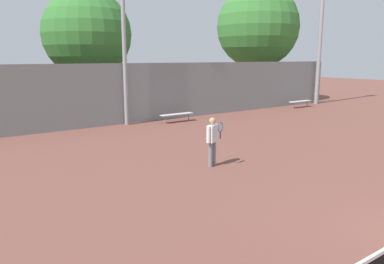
{
  "coord_description": "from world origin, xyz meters",
  "views": [
    {
      "loc": [
        -7.36,
        -2.05,
        3.37
      ],
      "look_at": [
        -0.08,
        8.03,
        0.89
      ],
      "focal_mm": 35.0,
      "sensor_mm": 36.0,
      "label": 1
    }
  ],
  "objects_px": {
    "bench_courtside_near": "(177,115)",
    "tree_green_tall": "(258,27)",
    "tennis_player": "(213,139)",
    "light_pole_far_right": "(322,13)",
    "tree_green_broad": "(87,34)",
    "bench_courtside_far": "(300,102)"
  },
  "relations": [
    {
      "from": "bench_courtside_near",
      "to": "bench_courtside_far",
      "type": "xyz_separation_m",
      "value": [
        10.15,
        0.0,
        0.0
      ]
    },
    {
      "from": "light_pole_far_right",
      "to": "tree_green_tall",
      "type": "height_order",
      "value": "light_pole_far_right"
    },
    {
      "from": "tennis_player",
      "to": "tree_green_broad",
      "type": "xyz_separation_m",
      "value": [
        0.76,
        12.3,
        3.78
      ]
    },
    {
      "from": "bench_courtside_near",
      "to": "bench_courtside_far",
      "type": "bearing_deg",
      "value": 0.0
    },
    {
      "from": "bench_courtside_near",
      "to": "bench_courtside_far",
      "type": "distance_m",
      "value": 10.15
    },
    {
      "from": "tennis_player",
      "to": "light_pole_far_right",
      "type": "xyz_separation_m",
      "value": [
        16.56,
        8.23,
        5.6
      ]
    },
    {
      "from": "bench_courtside_near",
      "to": "tree_green_tall",
      "type": "bearing_deg",
      "value": 23.88
    },
    {
      "from": "bench_courtside_far",
      "to": "tree_green_tall",
      "type": "bearing_deg",
      "value": 84.62
    },
    {
      "from": "tennis_player",
      "to": "bench_courtside_near",
      "type": "relative_size",
      "value": 0.82
    },
    {
      "from": "bench_courtside_near",
      "to": "light_pole_far_right",
      "type": "distance_m",
      "value": 14.31
    },
    {
      "from": "light_pole_far_right",
      "to": "tennis_player",
      "type": "bearing_deg",
      "value": -153.57
    },
    {
      "from": "bench_courtside_near",
      "to": "tree_green_tall",
      "type": "distance_m",
      "value": 12.72
    },
    {
      "from": "tennis_player",
      "to": "tree_green_broad",
      "type": "height_order",
      "value": "tree_green_broad"
    },
    {
      "from": "bench_courtside_far",
      "to": "tree_green_broad",
      "type": "distance_m",
      "value": 14.51
    },
    {
      "from": "tennis_player",
      "to": "tree_green_tall",
      "type": "distance_m",
      "value": 19.32
    },
    {
      "from": "tennis_player",
      "to": "bench_courtside_far",
      "type": "relative_size",
      "value": 0.8
    },
    {
      "from": "light_pole_far_right",
      "to": "bench_courtside_near",
      "type": "bearing_deg",
      "value": -176.7
    },
    {
      "from": "tree_green_tall",
      "to": "tree_green_broad",
      "type": "relative_size",
      "value": 1.23
    },
    {
      "from": "bench_courtside_far",
      "to": "light_pole_far_right",
      "type": "relative_size",
      "value": 0.17
    },
    {
      "from": "bench_courtside_near",
      "to": "light_pole_far_right",
      "type": "xyz_separation_m",
      "value": [
        12.94,
        0.75,
        6.08
      ]
    },
    {
      "from": "tree_green_broad",
      "to": "light_pole_far_right",
      "type": "bearing_deg",
      "value": -14.42
    },
    {
      "from": "light_pole_far_right",
      "to": "tree_green_broad",
      "type": "bearing_deg",
      "value": 165.58
    }
  ]
}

